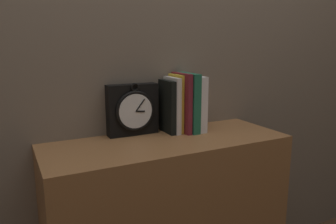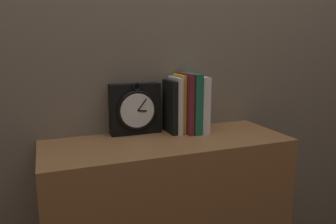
{
  "view_description": "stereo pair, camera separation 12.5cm",
  "coord_description": "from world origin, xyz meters",
  "px_view_note": "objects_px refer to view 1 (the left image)",
  "views": [
    {
      "loc": [
        -0.56,
        -1.1,
        1.14
      ],
      "look_at": [
        0.0,
        0.0,
        0.88
      ],
      "focal_mm": 35.0,
      "sensor_mm": 36.0,
      "label": 1
    },
    {
      "loc": [
        -0.44,
        -1.15,
        1.14
      ],
      "look_at": [
        0.0,
        0.0,
        0.88
      ],
      "focal_mm": 35.0,
      "sensor_mm": 36.0,
      "label": 2
    }
  ],
  "objects_px": {
    "book_slot3_maroon": "(182,103)",
    "book_slot4_green": "(188,102)",
    "book_slot2_yellow": "(176,103)",
    "book_slot5_white": "(195,103)",
    "book_slot1_white": "(172,105)",
    "clock": "(133,110)",
    "book_slot0_black": "(167,107)"
  },
  "relations": [
    {
      "from": "clock",
      "to": "book_slot1_white",
      "type": "relative_size",
      "value": 0.93
    },
    {
      "from": "clock",
      "to": "book_slot2_yellow",
      "type": "distance_m",
      "value": 0.19
    },
    {
      "from": "book_slot2_yellow",
      "to": "book_slot5_white",
      "type": "height_order",
      "value": "book_slot2_yellow"
    },
    {
      "from": "book_slot1_white",
      "to": "book_slot2_yellow",
      "type": "distance_m",
      "value": 0.02
    },
    {
      "from": "book_slot1_white",
      "to": "clock",
      "type": "bearing_deg",
      "value": 168.87
    },
    {
      "from": "clock",
      "to": "book_slot2_yellow",
      "type": "xyz_separation_m",
      "value": [
        0.19,
        -0.03,
        0.02
      ]
    },
    {
      "from": "clock",
      "to": "book_slot3_maroon",
      "type": "distance_m",
      "value": 0.21
    },
    {
      "from": "clock",
      "to": "book_slot0_black",
      "type": "relative_size",
      "value": 0.99
    },
    {
      "from": "clock",
      "to": "book_slot1_white",
      "type": "height_order",
      "value": "book_slot1_white"
    },
    {
      "from": "book_slot0_black",
      "to": "book_slot3_maroon",
      "type": "xyz_separation_m",
      "value": [
        0.06,
        -0.01,
        0.01
      ]
    },
    {
      "from": "book_slot1_white",
      "to": "book_slot3_maroon",
      "type": "height_order",
      "value": "book_slot3_maroon"
    },
    {
      "from": "clock",
      "to": "book_slot3_maroon",
      "type": "relative_size",
      "value": 0.87
    },
    {
      "from": "book_slot1_white",
      "to": "book_slot2_yellow",
      "type": "height_order",
      "value": "book_slot2_yellow"
    },
    {
      "from": "clock",
      "to": "book_slot2_yellow",
      "type": "height_order",
      "value": "book_slot2_yellow"
    },
    {
      "from": "clock",
      "to": "book_slot2_yellow",
      "type": "bearing_deg",
      "value": -8.46
    },
    {
      "from": "clock",
      "to": "book_slot2_yellow",
      "type": "relative_size",
      "value": 0.9
    },
    {
      "from": "book_slot4_green",
      "to": "book_slot0_black",
      "type": "bearing_deg",
      "value": 169.41
    },
    {
      "from": "book_slot4_green",
      "to": "book_slot5_white",
      "type": "bearing_deg",
      "value": 4.12
    },
    {
      "from": "book_slot2_yellow",
      "to": "book_slot3_maroon",
      "type": "bearing_deg",
      "value": -41.46
    },
    {
      "from": "book_slot0_black",
      "to": "book_slot2_yellow",
      "type": "height_order",
      "value": "book_slot2_yellow"
    },
    {
      "from": "book_slot3_maroon",
      "to": "book_slot4_green",
      "type": "bearing_deg",
      "value": -5.6
    },
    {
      "from": "book_slot2_yellow",
      "to": "clock",
      "type": "bearing_deg",
      "value": 171.54
    },
    {
      "from": "book_slot1_white",
      "to": "book_slot4_green",
      "type": "bearing_deg",
      "value": -11.45
    },
    {
      "from": "book_slot0_black",
      "to": "book_slot5_white",
      "type": "xyz_separation_m",
      "value": [
        0.13,
        -0.01,
        0.01
      ]
    },
    {
      "from": "book_slot4_green",
      "to": "book_slot3_maroon",
      "type": "bearing_deg",
      "value": 174.4
    },
    {
      "from": "book_slot3_maroon",
      "to": "book_slot4_green",
      "type": "xyz_separation_m",
      "value": [
        0.03,
        -0.0,
        -0.0
      ]
    },
    {
      "from": "book_slot2_yellow",
      "to": "book_slot5_white",
      "type": "xyz_separation_m",
      "value": [
        0.08,
        -0.02,
        -0.0
      ]
    },
    {
      "from": "book_slot0_black",
      "to": "book_slot4_green",
      "type": "distance_m",
      "value": 0.09
    },
    {
      "from": "book_slot1_white",
      "to": "book_slot3_maroon",
      "type": "relative_size",
      "value": 0.93
    },
    {
      "from": "book_slot0_black",
      "to": "book_slot1_white",
      "type": "distance_m",
      "value": 0.02
    },
    {
      "from": "book_slot0_black",
      "to": "book_slot2_yellow",
      "type": "xyz_separation_m",
      "value": [
        0.04,
        0.0,
        0.01
      ]
    },
    {
      "from": "book_slot3_maroon",
      "to": "book_slot5_white",
      "type": "distance_m",
      "value": 0.07
    }
  ]
}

